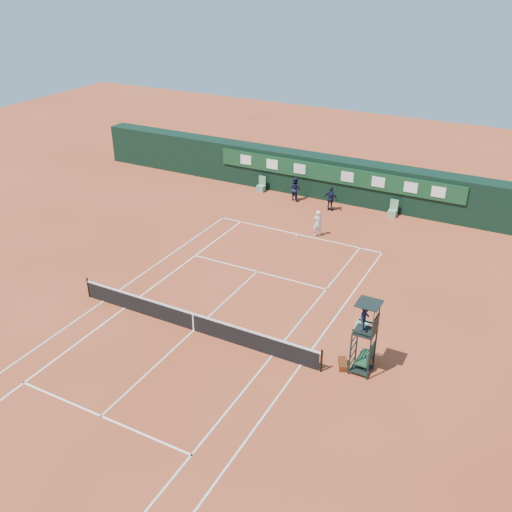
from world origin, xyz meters
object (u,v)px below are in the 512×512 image
at_px(umpire_chair, 365,323).
at_px(player_bench, 367,356).
at_px(tennis_net, 193,321).
at_px(player, 317,223).
at_px(cooler, 362,328).

relative_size(umpire_chair, player_bench, 2.85).
xyz_separation_m(tennis_net, umpire_chair, (7.88, 0.79, 1.95)).
distance_m(tennis_net, player, 12.30).
bearing_deg(player_bench, player, 121.75).
bearing_deg(player, cooler, 80.71).
bearing_deg(tennis_net, player_bench, 8.37).
bearing_deg(umpire_chair, tennis_net, -174.30).
bearing_deg(umpire_chair, cooler, 107.65).
distance_m(tennis_net, umpire_chair, 8.16).
height_order(tennis_net, player_bench, same).
relative_size(umpire_chair, cooler, 5.30).
relative_size(tennis_net, cooler, 20.00).
distance_m(tennis_net, cooler, 7.83).
distance_m(cooler, player, 10.65).
relative_size(cooler, player, 0.37).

